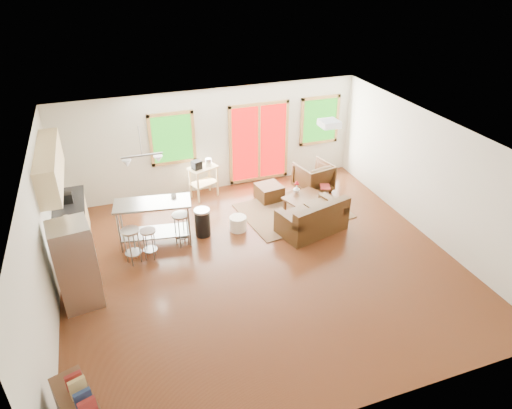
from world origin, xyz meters
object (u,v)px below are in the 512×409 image
object	(u,v)px
armchair	(313,176)
island	(154,215)
coffee_table	(303,198)
refrigerator	(76,265)
rug	(293,211)
loveseat	(313,219)
ottoman	(269,192)
kitchen_cart	(202,171)

from	to	relation	value
armchair	island	world-z (taller)	island
coffee_table	refrigerator	bearing A→B (deg)	-161.64
rug	armchair	world-z (taller)	armchair
coffee_table	loveseat	bearing A→B (deg)	-101.71
loveseat	refrigerator	xyz separation A→B (m)	(-4.81, -0.74, 0.50)
ottoman	refrigerator	xyz separation A→B (m)	(-4.43, -2.42, 0.61)
ottoman	island	world-z (taller)	island
rug	refrigerator	world-z (taller)	refrigerator
island	kitchen_cart	bearing A→B (deg)	49.09
rug	island	size ratio (longest dim) A/B	1.46
coffee_table	rug	bearing A→B (deg)	177.21
island	refrigerator	bearing A→B (deg)	-136.15
island	kitchen_cart	world-z (taller)	kitchen_cart
coffee_table	island	bearing A→B (deg)	-176.44
refrigerator	island	size ratio (longest dim) A/B	0.99
rug	ottoman	xyz separation A→B (m)	(-0.32, 0.75, 0.18)
refrigerator	kitchen_cart	bearing A→B (deg)	39.05
rug	kitchen_cart	bearing A→B (deg)	142.11
loveseat	island	distance (m)	3.40
coffee_table	kitchen_cart	distance (m)	2.54
kitchen_cart	island	bearing A→B (deg)	-130.91
island	kitchen_cart	xyz separation A→B (m)	(1.43, 1.65, 0.03)
armchair	island	bearing A→B (deg)	2.90
rug	kitchen_cart	size ratio (longest dim) A/B	2.31
loveseat	island	bearing A→B (deg)	153.21
refrigerator	coffee_table	bearing A→B (deg)	10.87
rug	loveseat	size ratio (longest dim) A/B	1.46
loveseat	coffee_table	size ratio (longest dim) A/B	1.52
loveseat	coffee_table	distance (m)	0.94
coffee_table	armchair	world-z (taller)	armchair
island	armchair	bearing A→B (deg)	14.12
refrigerator	island	bearing A→B (deg)	36.36
rug	coffee_table	xyz separation A→B (m)	(0.25, -0.01, 0.31)
kitchen_cart	armchair	bearing A→B (deg)	-12.51
rug	loveseat	distance (m)	0.98
coffee_table	armchair	distance (m)	1.06
armchair	ottoman	distance (m)	1.25
loveseat	island	xyz separation A→B (m)	(-3.31, 0.70, 0.36)
rug	island	bearing A→B (deg)	-175.96
ottoman	kitchen_cart	bearing A→B (deg)	156.06
refrigerator	ottoman	bearing A→B (deg)	21.21
loveseat	kitchen_cart	distance (m)	3.03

